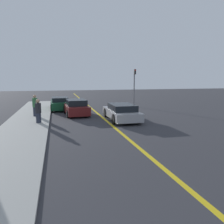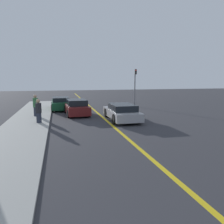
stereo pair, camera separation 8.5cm
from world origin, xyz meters
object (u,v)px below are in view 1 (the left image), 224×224
at_px(car_ahead_center, 121,112).
at_px(pedestrian_mid_group, 35,106).
at_px(car_parked_left_lot, 60,103).
at_px(traffic_light, 134,84).
at_px(pedestrian_near_curb, 38,111).
at_px(car_far_distant, 76,107).

distance_m(car_ahead_center, pedestrian_mid_group, 6.94).
bearing_deg(car_parked_left_lot, car_ahead_center, -58.39).
bearing_deg(pedestrian_mid_group, car_parked_left_lot, 63.37).
height_order(car_ahead_center, traffic_light, traffic_light).
distance_m(car_parked_left_lot, pedestrian_near_curb, 7.07).
xyz_separation_m(pedestrian_near_curb, traffic_light, (9.53, 7.25, 1.60)).
relative_size(car_ahead_center, car_parked_left_lot, 1.05).
relative_size(car_far_distant, pedestrian_mid_group, 2.46).
distance_m(car_far_distant, pedestrian_near_curb, 4.33).
distance_m(car_ahead_center, car_far_distant, 4.43).
xyz_separation_m(pedestrian_mid_group, traffic_light, (9.98, 4.38, 1.55)).
height_order(pedestrian_near_curb, traffic_light, traffic_light).
bearing_deg(traffic_light, pedestrian_near_curb, -142.74).
relative_size(car_parked_left_lot, pedestrian_near_curb, 2.78).
bearing_deg(car_ahead_center, car_parked_left_lot, 123.33).
distance_m(car_far_distant, car_parked_left_lot, 3.83).
bearing_deg(pedestrian_near_curb, car_far_distant, 49.16).
relative_size(car_far_distant, traffic_light, 1.03).
distance_m(car_ahead_center, car_parked_left_lot, 8.07).
bearing_deg(pedestrian_near_curb, car_parked_left_lot, 77.17).
height_order(car_far_distant, pedestrian_near_curb, pedestrian_near_curb).
bearing_deg(car_parked_left_lot, traffic_light, 1.77).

